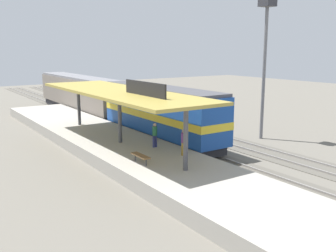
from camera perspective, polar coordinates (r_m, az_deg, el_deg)
ground_plane at (r=32.01m, az=3.50°, el=-2.39°), size 120.00×120.00×0.00m
track_near at (r=30.85m, az=0.56°, el=-2.84°), size 3.20×110.00×0.16m
track_far at (r=33.62m, az=7.02°, el=-1.73°), size 3.20×110.00×0.16m
platform at (r=28.46m, az=-7.09°, el=-3.29°), size 6.00×44.00×0.90m
station_canopy at (r=27.63m, az=-7.21°, el=4.89°), size 5.20×18.00×4.70m
platform_bench at (r=23.03m, az=-4.12°, el=-4.47°), size 0.44×1.70×0.50m
locomotive at (r=31.75m, az=-1.18°, el=1.95°), size 2.93×14.43×4.44m
passenger_carriage_single at (r=47.73m, az=-13.08°, el=4.74°), size 2.90×20.00×4.24m
freight_car at (r=40.74m, az=-1.71°, el=3.44°), size 2.80×12.00×3.54m
light_mast at (r=33.34m, az=14.35°, el=12.39°), size 1.10×1.10×11.70m
person_waiting at (r=24.52m, az=2.35°, el=-2.23°), size 0.34×0.34×1.71m
person_walking at (r=26.53m, az=-1.98°, el=-1.17°), size 0.34×0.34×1.71m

